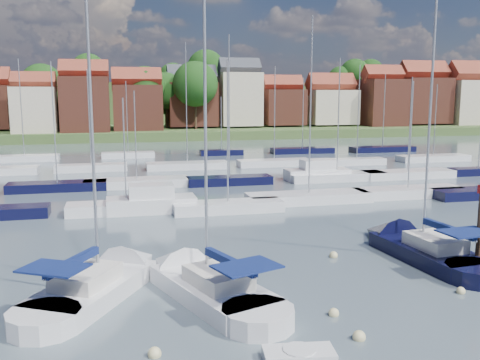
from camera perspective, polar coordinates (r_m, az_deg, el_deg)
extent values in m
plane|color=#475660|center=(63.42, -5.88, 0.70)|extent=(260.00, 260.00, 0.00)
cube|color=silver|center=(26.13, -15.38, -11.54)|extent=(6.14, 7.68, 1.20)
cone|color=silver|center=(29.78, -10.81, -8.77)|extent=(4.31, 4.49, 2.98)
cylinder|color=silver|center=(23.42, -20.13, -14.29)|extent=(4.06, 4.06, 1.20)
cube|color=silver|center=(25.42, -16.07, -9.89)|extent=(3.29, 3.62, 0.70)
cylinder|color=#B2B2B7|center=(24.98, -15.49, 4.52)|extent=(0.14, 0.14, 13.23)
cylinder|color=#B2B2B7|center=(24.37, -17.43, -8.69)|extent=(2.06, 3.49, 0.10)
cube|color=#101D53|center=(24.33, -17.44, -8.35)|extent=(2.14, 3.42, 0.35)
cube|color=#101D53|center=(23.28, -19.25, -8.86)|extent=(3.08, 2.81, 0.08)
cube|color=silver|center=(25.18, -2.95, -12.02)|extent=(5.32, 7.88, 1.20)
cone|color=silver|center=(28.98, -7.54, -9.19)|extent=(4.05, 4.36, 3.03)
cylinder|color=silver|center=(22.35, 1.91, -14.86)|extent=(3.88, 3.88, 1.20)
cube|color=silver|center=(24.44, -2.36, -10.31)|extent=(3.02, 3.57, 0.70)
cylinder|color=#B2B2B7|center=(23.98, -3.71, 4.95)|extent=(0.14, 0.14, 13.48)
cylinder|color=#B2B2B7|center=(23.35, -1.09, -9.04)|extent=(1.46, 3.84, 0.10)
cube|color=#101D53|center=(23.30, -1.09, -8.69)|extent=(1.58, 3.72, 0.35)
cube|color=#101D53|center=(22.21, 0.73, -9.20)|extent=(3.04, 2.58, 0.08)
cube|color=black|center=(32.43, 19.41, -7.64)|extent=(3.76, 7.63, 1.20)
cone|color=black|center=(36.01, 14.88, -5.75)|extent=(3.40, 3.86, 3.07)
cylinder|color=black|center=(29.78, 23.83, -9.42)|extent=(3.35, 3.35, 1.20)
cube|color=silver|center=(31.80, 20.07, -6.23)|extent=(2.43, 3.26, 0.70)
cylinder|color=#B2B2B7|center=(31.56, 19.57, 5.91)|extent=(0.14, 0.14, 13.96)
cylinder|color=#B2B2B7|center=(30.83, 21.35, -5.15)|extent=(0.49, 4.09, 0.10)
cube|color=#101D53|center=(30.79, 21.36, -4.88)|extent=(0.67, 3.90, 0.35)
cube|color=#101D53|center=(29.79, 23.03, -5.15)|extent=(2.77, 2.08, 0.08)
cube|color=silver|center=(19.99, 6.30, -18.21)|extent=(2.66, 1.49, 0.50)
cylinder|color=silver|center=(19.93, 6.31, -17.86)|extent=(1.17, 1.17, 0.32)
cylinder|color=#4C331E|center=(31.26, 24.13, -6.61)|extent=(0.36, 0.36, 7.04)
sphere|color=beige|center=(20.52, -9.10, -18.07)|extent=(0.50, 0.50, 0.50)
sphere|color=#D85914|center=(24.58, -1.11, -13.18)|extent=(0.45, 0.45, 0.45)
sphere|color=beige|center=(23.86, 9.95, -14.04)|extent=(0.46, 0.46, 0.46)
sphere|color=beige|center=(31.69, 9.94, -8.11)|extent=(0.49, 0.49, 0.49)
sphere|color=beige|center=(27.94, 22.48, -11.10)|extent=(0.42, 0.42, 0.42)
sphere|color=beige|center=(21.97, 12.57, -16.26)|extent=(0.51, 0.51, 0.51)
cube|color=silver|center=(43.36, -12.02, -2.97)|extent=(9.22, 2.58, 1.00)
cylinder|color=#B2B2B7|center=(42.64, -12.22, 3.07)|extent=(0.12, 0.12, 8.18)
cube|color=silver|center=(42.69, -1.29, -2.96)|extent=(8.78, 2.46, 1.00)
cylinder|color=#B2B2B7|center=(41.83, -1.32, 5.14)|extent=(0.12, 0.12, 11.06)
cube|color=silver|center=(46.73, 7.33, -1.97)|extent=(10.79, 3.02, 1.00)
cylinder|color=#B2B2B7|center=(45.87, 7.54, 7.81)|extent=(0.12, 0.12, 14.87)
cube|color=silver|center=(51.26, 17.45, -1.33)|extent=(10.13, 2.84, 1.00)
cylinder|color=#B2B2B7|center=(50.59, 17.74, 4.58)|extent=(0.12, 0.12, 9.59)
cube|color=silver|center=(43.21, -9.42, -2.73)|extent=(7.00, 2.60, 1.40)
cube|color=silver|center=(43.00, -9.46, -1.30)|extent=(3.50, 2.20, 1.30)
cube|color=black|center=(54.87, -18.89, -0.72)|extent=(9.30, 2.60, 1.00)
cylinder|color=#B2B2B7|center=(54.20, -19.23, 5.79)|extent=(0.12, 0.12, 11.48)
cube|color=silver|center=(55.00, -10.94, -0.37)|extent=(10.40, 2.91, 1.00)
cylinder|color=#B2B2B7|center=(54.41, -11.10, 4.71)|extent=(0.12, 0.12, 8.77)
cube|color=black|center=(55.45, -1.14, -0.12)|extent=(8.80, 2.46, 1.00)
cylinder|color=#B2B2B7|center=(54.73, -1.17, 7.82)|extent=(0.12, 0.12, 14.33)
cube|color=silver|center=(58.98, 10.27, 0.30)|extent=(10.73, 3.00, 1.00)
cylinder|color=#B2B2B7|center=(58.34, 10.46, 6.68)|extent=(0.12, 0.12, 12.14)
cube|color=silver|center=(62.64, 17.43, 0.54)|extent=(10.48, 2.93, 1.00)
cylinder|color=#B2B2B7|center=(62.08, 17.68, 5.69)|extent=(0.12, 0.12, 10.28)
cube|color=black|center=(67.81, 24.03, 0.79)|extent=(6.84, 1.91, 1.00)
cube|color=silver|center=(58.98, 8.23, 0.50)|extent=(7.00, 2.60, 1.40)
cube|color=silver|center=(58.83, 8.25, 1.56)|extent=(3.50, 2.20, 1.30)
cube|color=silver|center=(67.38, -15.57, 1.21)|extent=(8.49, 2.38, 1.00)
cylinder|color=#B2B2B7|center=(66.83, -15.80, 6.44)|extent=(0.12, 0.12, 11.31)
cube|color=silver|center=(67.18, -5.64, 1.48)|extent=(10.16, 2.85, 1.00)
cylinder|color=#B2B2B7|center=(66.58, -5.75, 8.15)|extent=(0.12, 0.12, 14.59)
cube|color=silver|center=(69.71, 3.66, 1.79)|extent=(9.53, 2.67, 1.00)
cylinder|color=#B2B2B7|center=(69.17, 3.72, 7.10)|extent=(0.12, 0.12, 11.91)
cube|color=silver|center=(72.40, 12.34, 1.87)|extent=(7.62, 2.13, 1.00)
cylinder|color=#B2B2B7|center=(71.88, 12.52, 7.07)|extent=(0.12, 0.12, 12.13)
cube|color=silver|center=(79.26, 19.90, 2.16)|extent=(10.17, 2.85, 1.00)
cylinder|color=#B2B2B7|center=(78.82, 20.11, 6.03)|extent=(0.12, 0.12, 9.73)
cube|color=silver|center=(80.22, -22.00, 2.11)|extent=(9.24, 2.59, 1.00)
cylinder|color=#B2B2B7|center=(79.73, -22.31, 7.17)|extent=(0.12, 0.12, 13.17)
cube|color=silver|center=(80.04, -11.84, 2.58)|extent=(7.57, 2.12, 1.00)
cylinder|color=#B2B2B7|center=(79.60, -11.97, 6.60)|extent=(0.12, 0.12, 10.24)
cube|color=black|center=(81.75, -2.00, 2.90)|extent=(6.58, 1.84, 1.00)
cylinder|color=#B2B2B7|center=(81.38, -2.02, 6.06)|extent=(0.12, 0.12, 8.01)
cube|color=black|center=(85.20, 6.66, 3.11)|extent=(9.92, 2.78, 1.00)
cylinder|color=#B2B2B7|center=(84.77, 6.74, 7.11)|extent=(0.12, 0.12, 10.92)
cube|color=black|center=(89.70, 14.94, 3.16)|extent=(10.55, 2.95, 1.00)
cylinder|color=#B2B2B7|center=(89.29, 15.11, 7.16)|extent=(0.12, 0.12, 11.51)
cube|color=#465B2D|center=(139.73, -10.03, 5.39)|extent=(200.00, 70.00, 3.00)
cube|color=#465B2D|center=(164.46, -10.60, 7.57)|extent=(200.00, 60.00, 14.00)
cube|color=beige|center=(112.23, -20.99, 6.96)|extent=(8.09, 8.80, 8.96)
cube|color=brown|center=(112.20, -21.16, 9.75)|extent=(8.25, 4.00, 4.00)
cube|color=brown|center=(112.29, -16.17, 7.72)|extent=(9.36, 10.17, 10.97)
cube|color=brown|center=(112.35, -16.32, 11.10)|extent=(9.54, 4.63, 4.63)
cube|color=brown|center=(114.00, -10.89, 7.55)|extent=(9.90, 8.56, 9.42)
cube|color=brown|center=(114.00, -10.98, 10.52)|extent=(10.10, 4.90, 4.90)
cube|color=brown|center=(120.11, -5.16, 8.05)|extent=(10.59, 8.93, 9.49)
cube|color=#383A42|center=(120.13, -5.20, 10.94)|extent=(10.80, 5.24, 5.24)
cube|color=beige|center=(121.23, -0.08, 8.61)|extent=(9.01, 8.61, 11.65)
cube|color=#383A42|center=(121.35, -0.08, 11.88)|extent=(9.19, 4.46, 4.46)
cube|color=brown|center=(125.22, 4.50, 7.77)|extent=(9.10, 9.34, 8.00)
cube|color=brown|center=(125.19, 4.53, 10.11)|extent=(9.28, 4.50, 4.50)
cube|color=beige|center=(128.92, 9.60, 7.68)|extent=(10.86, 9.59, 7.88)
cube|color=brown|center=(128.90, 9.66, 10.03)|extent=(11.07, 5.37, 5.37)
cube|color=brown|center=(131.56, 14.85, 7.95)|extent=(9.18, 9.96, 10.97)
cube|color=brown|center=(131.61, 14.98, 10.82)|extent=(9.36, 4.54, 4.54)
cube|color=brown|center=(138.38, 18.83, 8.02)|extent=(11.39, 9.67, 10.76)
cube|color=brown|center=(138.46, 18.98, 10.82)|extent=(11.62, 5.64, 5.64)
cube|color=beige|center=(144.08, 23.58, 7.54)|extent=(12.95, 8.52, 10.80)
cube|color=brown|center=(144.14, 23.76, 10.31)|extent=(13.21, 6.41, 6.41)
cylinder|color=#382619|center=(152.20, 12.04, 8.73)|extent=(0.50, 0.50, 4.47)
sphere|color=#194816|center=(152.29, 12.11, 11.01)|extent=(8.18, 8.18, 8.18)
cylinder|color=#382619|center=(118.82, -7.79, 6.49)|extent=(0.50, 0.50, 4.46)
sphere|color=#194816|center=(118.69, -7.86, 9.41)|extent=(8.15, 8.15, 8.15)
cylinder|color=#382619|center=(137.86, -3.64, 8.90)|extent=(0.50, 0.50, 5.15)
sphere|color=#194816|center=(138.00, -3.67, 11.80)|extent=(9.41, 9.41, 9.41)
cylinder|color=#382619|center=(138.63, -15.77, 8.62)|extent=(0.50, 0.50, 4.56)
sphere|color=#194816|center=(138.74, -15.88, 11.17)|extent=(8.34, 8.34, 8.34)
cylinder|color=#382619|center=(128.46, -20.22, 6.37)|extent=(0.50, 0.50, 5.15)
sphere|color=#194816|center=(128.37, -20.40, 9.48)|extent=(9.42, 9.42, 9.42)
cylinder|color=#382619|center=(128.90, -3.58, 6.61)|extent=(0.50, 0.50, 3.77)
sphere|color=#194816|center=(128.77, -3.61, 8.89)|extent=(6.89, 6.89, 6.89)
cylinder|color=#382619|center=(114.54, -4.75, 6.63)|extent=(0.50, 0.50, 5.21)
sphere|color=#194816|center=(114.44, -4.80, 10.17)|extent=(9.53, 9.53, 9.53)
cylinder|color=#382619|center=(142.36, 16.25, 6.35)|extent=(0.50, 0.50, 2.97)
sphere|color=#194816|center=(142.24, 16.32, 7.98)|extent=(5.44, 5.44, 5.44)
cylinder|color=#382619|center=(116.28, -9.96, 6.47)|extent=(0.50, 0.50, 4.84)
sphere|color=#194816|center=(116.17, -10.05, 9.71)|extent=(8.85, 8.85, 8.85)
cylinder|color=#382619|center=(150.70, 10.57, 8.64)|extent=(0.50, 0.50, 3.72)
sphere|color=#194816|center=(150.74, 10.63, 10.55)|extent=(6.80, 6.80, 6.80)
cylinder|color=#382619|center=(131.99, 14.86, 6.45)|extent=(0.50, 0.50, 4.05)
sphere|color=#194816|center=(131.86, 14.96, 8.83)|extent=(7.40, 7.40, 7.40)
cylinder|color=#382619|center=(136.32, -7.12, 8.56)|extent=(0.50, 0.50, 3.93)
sphere|color=#194816|center=(136.36, -7.17, 10.81)|extent=(7.19, 7.19, 7.19)
cylinder|color=#382619|center=(128.48, 4.26, 6.61)|extent=(0.50, 0.50, 3.82)
sphere|color=#194816|center=(128.35, 4.29, 8.92)|extent=(6.99, 6.99, 6.99)
cylinder|color=#382619|center=(115.87, -18.04, 5.81)|extent=(0.50, 0.50, 3.48)
sphere|color=#194816|center=(115.72, -18.16, 8.15)|extent=(6.37, 6.37, 6.37)
cylinder|color=#382619|center=(141.29, 14.44, 6.41)|extent=(0.50, 0.50, 2.99)
sphere|color=#194816|center=(141.17, 14.51, 8.05)|extent=(5.46, 5.46, 5.46)
cylinder|color=#382619|center=(121.96, -7.86, 6.27)|extent=(0.50, 0.50, 3.25)
sphere|color=#194816|center=(121.82, -7.91, 8.34)|extent=(5.94, 5.94, 5.94)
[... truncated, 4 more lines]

